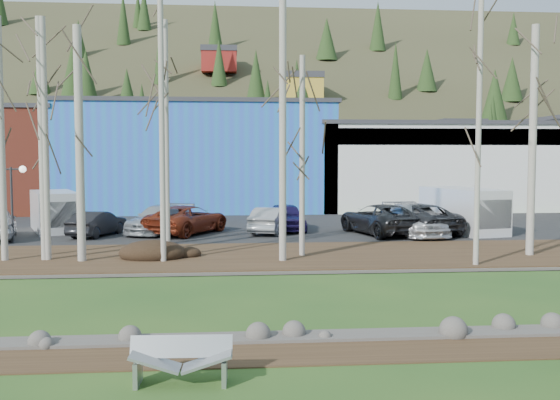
{
  "coord_description": "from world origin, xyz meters",
  "views": [
    {
      "loc": [
        -3.83,
        -10.84,
        4.18
      ],
      "look_at": [
        -1.82,
        13.12,
        2.5
      ],
      "focal_mm": 40.0,
      "sensor_mm": 36.0,
      "label": 1
    }
  ],
  "objects": [
    {
      "name": "birch_7",
      "position": [
        8.52,
        13.61,
        4.81
      ],
      "size": [
        0.31,
        0.31,
        9.32
      ],
      "color": "#BAB5A6",
      "rests_on": "far_bank"
    },
    {
      "name": "car_6",
      "position": [
        4.1,
        20.94,
        0.93
      ],
      "size": [
        3.96,
        6.14,
        1.57
      ],
      "primitive_type": "imported",
      "rotation": [
        0.0,
        0.0,
        3.4
      ],
      "color": "#29292B",
      "rests_on": "parking_lot"
    },
    {
      "name": "car_5",
      "position": [
        -1.55,
        21.87,
        0.83
      ],
      "size": [
        2.72,
        4.41,
        1.37
      ],
      "primitive_type": "imported",
      "rotation": [
        0.0,
        0.0,
        2.81
      ],
      "color": "#BBBBBD",
      "rests_on": "parking_lot"
    },
    {
      "name": "birch_3",
      "position": [
        -6.32,
        13.3,
        5.62
      ],
      "size": [
        0.21,
        0.21,
        10.93
      ],
      "color": "#BAB5A6",
      "rests_on": "far_bank"
    },
    {
      "name": "birch_0",
      "position": [
        -10.87,
        14.02,
        4.83
      ],
      "size": [
        0.26,
        0.26,
        9.37
      ],
      "color": "#BAB5A6",
      "rests_on": "far_bank"
    },
    {
      "name": "car_2",
      "position": [
        -5.98,
        21.94,
        0.89
      ],
      "size": [
        4.75,
        5.89,
        1.49
      ],
      "primitive_type": "imported",
      "rotation": [
        0.0,
        0.0,
        2.64
      ],
      "color": "maroon",
      "rests_on": "parking_lot"
    },
    {
      "name": "river",
      "position": [
        0.0,
        7.2,
        0.0
      ],
      "size": [
        80.0,
        8.0,
        0.9
      ],
      "primitive_type": null,
      "color": "#111F2F",
      "rests_on": "ground"
    },
    {
      "name": "car_1",
      "position": [
        -10.47,
        21.36,
        0.77
      ],
      "size": [
        2.53,
        4.08,
        1.27
      ],
      "primitive_type": "imported",
      "rotation": [
        0.0,
        0.0,
        2.81
      ],
      "color": "black",
      "rests_on": "parking_lot"
    },
    {
      "name": "building_white",
      "position": [
        12.0,
        38.98,
        3.41
      ],
      "size": [
        18.36,
        12.24,
        6.8
      ],
      "color": "silver",
      "rests_on": "ground"
    },
    {
      "name": "hillside",
      "position": [
        0.0,
        84.0,
        17.5
      ],
      "size": [
        160.0,
        72.0,
        35.0
      ],
      "primitive_type": null,
      "color": "#32311E",
      "rests_on": "ground"
    },
    {
      "name": "bench_damaged",
      "position": [
        -4.71,
        0.54,
        0.42
      ],
      "size": [
        1.91,
        0.7,
        0.84
      ],
      "rotation": [
        0.0,
        0.0,
        -0.04
      ],
      "color": "#ACB0B1",
      "rests_on": "ground"
    },
    {
      "name": "birch_4",
      "position": [
        -1.72,
        13.08,
        5.33
      ],
      "size": [
        0.28,
        0.28,
        10.36
      ],
      "color": "#BAB5A6",
      "rests_on": "far_bank"
    },
    {
      "name": "parking_lot",
      "position": [
        0.0,
        25.0,
        0.07
      ],
      "size": [
        80.0,
        14.0,
        0.14
      ],
      "primitive_type": "cube",
      "color": "black",
      "rests_on": "ground"
    },
    {
      "name": "car_7",
      "position": [
        5.8,
        20.5,
        0.94
      ],
      "size": [
        2.5,
        5.6,
        1.59
      ],
      "primitive_type": "imported",
      "rotation": [
        0.0,
        0.0,
        0.05
      ],
      "color": "silver",
      "rests_on": "parking_lot"
    },
    {
      "name": "birch_5",
      "position": [
        -0.82,
        14.28,
        4.19
      ],
      "size": [
        0.23,
        0.23,
        8.08
      ],
      "color": "#BAB5A6",
      "rests_on": "far_bank"
    },
    {
      "name": "car_4",
      "position": [
        -0.65,
        22.98,
        0.88
      ],
      "size": [
        2.02,
        4.43,
        1.47
      ],
      "primitive_type": "imported",
      "rotation": [
        0.0,
        0.0,
        0.07
      ],
      "color": "#241953",
      "rests_on": "parking_lot"
    },
    {
      "name": "near_bank_rocks",
      "position": [
        0.0,
        3.1,
        0.0
      ],
      "size": [
        80.0,
        0.8,
        0.5
      ],
      "primitive_type": null,
      "color": "#47423D",
      "rests_on": "ground"
    },
    {
      "name": "ground",
      "position": [
        0.0,
        0.0,
        0.0
      ],
      "size": [
        200.0,
        200.0,
        0.0
      ],
      "primitive_type": "plane",
      "color": "#234919",
      "rests_on": "ground"
    },
    {
      "name": "street_lamp",
      "position": [
        -13.93,
        19.2,
        2.98
      ],
      "size": [
        1.38,
        0.35,
        3.61
      ],
      "rotation": [
        0.0,
        0.0,
        0.03
      ],
      "color": "#262628",
      "rests_on": "parking_lot"
    },
    {
      "name": "far_bank_rocks",
      "position": [
        0.0,
        11.3,
        0.0
      ],
      "size": [
        80.0,
        0.8,
        0.46
      ],
      "primitive_type": null,
      "color": "#47423D",
      "rests_on": "ground"
    },
    {
      "name": "car_8",
      "position": [
        6.01,
        20.94,
        0.93
      ],
      "size": [
        3.96,
        6.14,
        1.57
      ],
      "primitive_type": "imported",
      "rotation": [
        0.0,
        0.0,
        3.4
      ],
      "color": "#29292B",
      "rests_on": "parking_lot"
    },
    {
      "name": "van_white",
      "position": [
        8.77,
        21.3,
        1.31
      ],
      "size": [
        3.33,
        5.71,
        2.34
      ],
      "rotation": [
        0.0,
        0.0,
        0.22
      ],
      "color": "white",
      "rests_on": "parking_lot"
    },
    {
      "name": "birch_11",
      "position": [
        -10.99,
        14.02,
        4.83
      ],
      "size": [
        0.26,
        0.26,
        9.37
      ],
      "color": "#BAB5A6",
      "rests_on": "far_bank"
    },
    {
      "name": "birch_2",
      "position": [
        -9.48,
        13.63,
        4.65
      ],
      "size": [
        0.32,
        0.32,
        9.0
      ],
      "color": "#BAB5A6",
      "rests_on": "far_bank"
    },
    {
      "name": "van_grey",
      "position": [
        -13.21,
        23.72,
        1.21
      ],
      "size": [
        3.71,
        5.3,
        2.14
      ],
      "rotation": [
        0.0,
        0.0,
        0.38
      ],
      "color": "silver",
      "rests_on": "parking_lot"
    },
    {
      "name": "far_bank",
      "position": [
        0.0,
        14.5,
        0.07
      ],
      "size": [
        80.0,
        7.0,
        0.15
      ],
      "primitive_type": "cube",
      "color": "#382616",
      "rests_on": "ground"
    },
    {
      "name": "dirt_strip",
      "position": [
        0.0,
        2.1,
        0.01
      ],
      "size": [
        80.0,
        1.8,
        0.03
      ],
      "primitive_type": "cube",
      "color": "#382616",
      "rests_on": "ground"
    },
    {
      "name": "birch_6",
      "position": [
        5.39,
        11.52,
        5.31
      ],
      "size": [
        0.2,
        0.2,
        10.33
      ],
      "color": "#BAB5A6",
      "rests_on": "far_bank"
    },
    {
      "name": "building_blue",
      "position": [
        -6.0,
        39.0,
        4.16
      ],
      "size": [
        20.4,
        12.24,
        8.3
      ],
      "color": "blue",
      "rests_on": "ground"
    },
    {
      "name": "dirt_mound",
      "position": [
        -6.84,
        14.1,
        0.41
      ],
      "size": [
        2.66,
        1.88,
        0.52
      ],
      "primitive_type": "ellipsoid",
      "color": "black",
      "rests_on": "far_bank"
    },
    {
      "name": "birch_1",
      "position": [
        -6.25,
        14.25,
        4.84
      ],
      "size": [
        0.21,
        0.21,
        9.38
      ],
      "color": "#BAB5A6",
      "rests_on": "far_bank"
    },
    {
      "name": "car_3",
      "position": [
        -7.42,
        22.38,
        0.87
      ],
      "size": [
        3.78,
        5.41,
        1.45
      ],
      "primitive_type": "imported",
      "rotation": [
        0.0,
        0.0,
        -0.39
      ],
      "color": "#A9AEB2",
      "rests_on": "parking_lot"
    },
    {
      "name": "birch_10",
      "position": [
        -12.51,
        14.02,
        4.83
      ],
      "size": [
        0.26,
        0.26,
        9.37
      ],
      "color": "#BAB5A6",
      "rests_on": "far_bank"
    }
  ]
}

